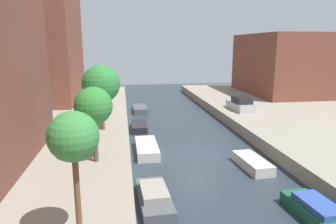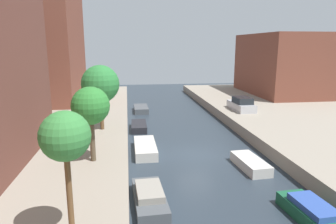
{
  "view_description": "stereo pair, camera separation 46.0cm",
  "coord_description": "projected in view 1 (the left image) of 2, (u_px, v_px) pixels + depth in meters",
  "views": [
    {
      "loc": [
        -5.37,
        -20.85,
        7.96
      ],
      "look_at": [
        -0.98,
        8.21,
        1.49
      ],
      "focal_mm": 32.43,
      "sensor_mm": 36.0,
      "label": 1
    },
    {
      "loc": [
        -4.91,
        -20.92,
        7.96
      ],
      "look_at": [
        -0.98,
        8.21,
        1.49
      ],
      "focal_mm": 32.43,
      "sensor_mm": 36.0,
      "label": 2
    }
  ],
  "objects": [
    {
      "name": "moored_boat_left_2",
      "position": [
        147.0,
        148.0,
        22.96
      ],
      "size": [
        1.6,
        4.31,
        0.7
      ],
      "color": "beige",
      "rests_on": "ground_plane"
    },
    {
      "name": "street_tree_1",
      "position": [
        73.0,
        138.0,
        10.53
      ],
      "size": [
        1.8,
        1.8,
        4.77
      ],
      "color": "brown",
      "rests_on": "quay_left"
    },
    {
      "name": "moored_boat_left_4",
      "position": [
        140.0,
        109.0,
        37.13
      ],
      "size": [
        1.68,
        3.8,
        0.66
      ],
      "color": "#4C5156",
      "rests_on": "ground_plane"
    },
    {
      "name": "street_tree_2",
      "position": [
        93.0,
        107.0,
        17.94
      ],
      "size": [
        2.29,
        2.29,
        4.6
      ],
      "color": "brown",
      "rests_on": "quay_left"
    },
    {
      "name": "street_tree_3",
      "position": [
        101.0,
        84.0,
        24.87
      ],
      "size": [
        3.12,
        3.12,
        5.42
      ],
      "color": "brown",
      "rests_on": "quay_left"
    },
    {
      "name": "moored_boat_left_1",
      "position": [
        154.0,
        197.0,
        15.48
      ],
      "size": [
        1.71,
        4.13,
        0.91
      ],
      "color": "#4C5156",
      "rests_on": "ground_plane"
    },
    {
      "name": "ground_plane",
      "position": [
        197.0,
        154.0,
        22.63
      ],
      "size": [
        84.0,
        84.0,
        0.0
      ],
      "primitive_type": "plane",
      "color": "#28333D"
    },
    {
      "name": "low_block_right",
      "position": [
        283.0,
        64.0,
        44.48
      ],
      "size": [
        10.0,
        14.57,
        8.59
      ],
      "primitive_type": "cube",
      "color": "brown",
      "rests_on": "quay_right"
    },
    {
      "name": "moored_boat_right_1",
      "position": [
        320.0,
        214.0,
        13.87
      ],
      "size": [
        1.75,
        4.34,
        0.92
      ],
      "color": "#195638",
      "rests_on": "ground_plane"
    },
    {
      "name": "parked_car",
      "position": [
        241.0,
        104.0,
        33.36
      ],
      "size": [
        1.93,
        4.26,
        1.48
      ],
      "color": "#B7B7BC",
      "rests_on": "quay_right"
    },
    {
      "name": "moored_boat_left_3",
      "position": [
        139.0,
        126.0,
        29.24
      ],
      "size": [
        1.49,
        3.55,
        0.62
      ],
      "color": "#232328",
      "rests_on": "ground_plane"
    },
    {
      "name": "moored_boat_right_2",
      "position": [
        252.0,
        163.0,
        20.1
      ],
      "size": [
        1.64,
        3.53,
        0.66
      ],
      "color": "beige",
      "rests_on": "ground_plane"
    }
  ]
}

